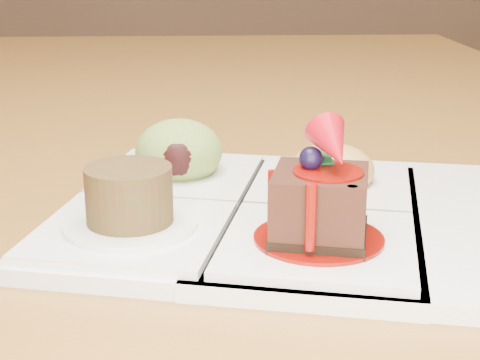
{
  "coord_description": "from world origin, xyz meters",
  "views": [
    {
      "loc": [
        -0.04,
        -0.8,
        0.95
      ],
      "look_at": [
        -0.02,
        -0.28,
        0.79
      ],
      "focal_mm": 55.0,
      "sensor_mm": 36.0,
      "label": 1
    }
  ],
  "objects": [
    {
      "name": "second_plate",
      "position": [
        0.11,
        -0.3,
        0.76
      ],
      "size": [
        0.34,
        0.34,
        0.01
      ],
      "primitive_type": "cube",
      "rotation": [
        0.0,
        0.0,
        -0.21
      ],
      "color": "silver",
      "rests_on": "dining_table"
    },
    {
      "name": "sampler_plate",
      "position": [
        -0.02,
        -0.28,
        0.77
      ],
      "size": [
        0.32,
        0.32,
        0.1
      ],
      "rotation": [
        0.0,
        0.0,
        -0.23
      ],
      "color": "silver",
      "rests_on": "dining_table"
    },
    {
      "name": "dining_table",
      "position": [
        0.0,
        0.0,
        0.68
      ],
      "size": [
        1.0,
        1.8,
        0.75
      ],
      "color": "brown",
      "rests_on": "ground"
    }
  ]
}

